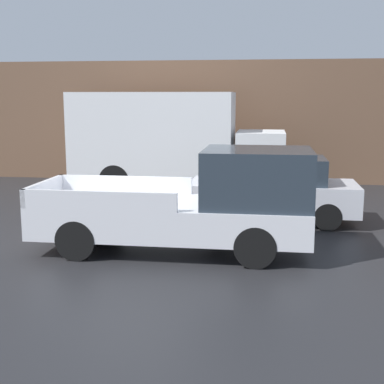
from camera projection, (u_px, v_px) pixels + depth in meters
name	position (u px, v px, depth m)	size (l,w,h in m)	color
ground_plane	(126.00, 238.00, 12.40)	(60.00, 60.00, 0.00)	#232326
building_wall	(184.00, 122.00, 20.43)	(28.00, 0.15, 4.57)	brown
pickup_truck	(199.00, 204.00, 11.13)	(5.73, 2.11, 2.18)	silver
car	(274.00, 189.00, 13.90)	(4.29, 1.82, 1.69)	silver
delivery_truck	(168.00, 139.00, 18.19)	(7.14, 2.35, 3.37)	white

